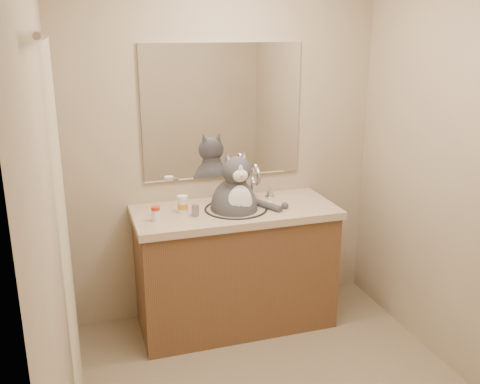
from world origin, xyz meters
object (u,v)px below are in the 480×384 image
(grey_canister, at_px, (195,210))
(pill_bottle_orange, at_px, (183,205))
(cat, at_px, (235,204))
(pill_bottle_redcap, at_px, (156,214))

(grey_canister, bearing_deg, pill_bottle_orange, 127.70)
(cat, xyz_separation_m, grey_canister, (-0.28, -0.04, -0.00))
(pill_bottle_orange, relative_size, grey_canister, 1.54)
(grey_canister, bearing_deg, pill_bottle_redcap, -175.48)
(pill_bottle_redcap, xyz_separation_m, grey_canister, (0.25, 0.02, -0.01))
(cat, xyz_separation_m, pill_bottle_orange, (-0.34, 0.04, 0.02))
(pill_bottle_orange, height_order, grey_canister, pill_bottle_orange)
(cat, relative_size, grey_canister, 8.30)
(pill_bottle_orange, bearing_deg, grey_canister, -52.30)
(cat, bearing_deg, pill_bottle_orange, 170.50)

